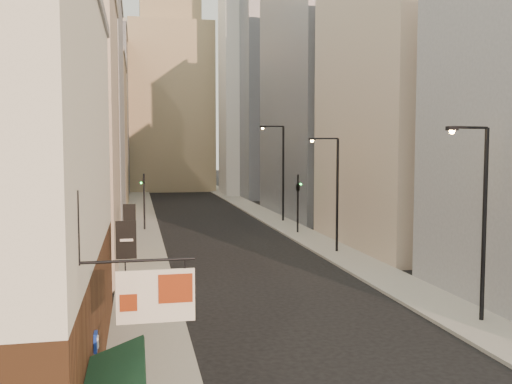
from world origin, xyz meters
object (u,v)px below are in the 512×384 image
at_px(clock_tower, 170,88).
at_px(white_tower, 248,74).
at_px(streetlamp_far, 281,167).
at_px(streetlamp_near, 481,212).
at_px(streetlamp_mid, 334,188).
at_px(traffic_light_left, 144,190).
at_px(traffic_light_right, 298,189).

distance_m(clock_tower, white_tower, 17.83).
bearing_deg(streetlamp_far, clock_tower, 97.35).
height_order(clock_tower, streetlamp_near, clock_tower).
bearing_deg(streetlamp_mid, traffic_light_left, 146.89).
relative_size(streetlamp_far, traffic_light_right, 1.87).
distance_m(streetlamp_mid, streetlamp_far, 16.88).
relative_size(clock_tower, streetlamp_mid, 5.68).
xyz_separation_m(white_tower, streetlamp_far, (-3.17, -33.05, -13.25)).
distance_m(white_tower, streetlamp_mid, 51.99).
bearing_deg(clock_tower, traffic_light_right, -82.43).
relative_size(streetlamp_mid, traffic_light_left, 1.58).
bearing_deg(traffic_light_right, streetlamp_mid, 104.98).
distance_m(white_tower, streetlamp_near, 67.69).
relative_size(streetlamp_near, streetlamp_far, 0.86).
height_order(white_tower, streetlamp_mid, white_tower).
xyz_separation_m(white_tower, streetlamp_near, (-3.28, -66.14, -14.01)).
xyz_separation_m(streetlamp_mid, traffic_light_right, (0.00, 8.98, -0.74)).
height_order(streetlamp_far, traffic_light_left, streetlamp_far).
distance_m(white_tower, streetlamp_far, 35.75).
xyz_separation_m(streetlamp_near, streetlamp_mid, (-0.43, 16.24, -0.09)).
bearing_deg(white_tower, streetlamp_mid, -94.24).
distance_m(streetlamp_far, traffic_light_right, 8.05).
bearing_deg(streetlamp_near, white_tower, 76.53).
bearing_deg(white_tower, traffic_light_left, -114.06).
height_order(clock_tower, traffic_light_right, clock_tower).
bearing_deg(streetlamp_near, traffic_light_left, 103.00).
bearing_deg(clock_tower, white_tower, -51.84).
relative_size(streetlamp_near, streetlamp_mid, 1.02).
height_order(white_tower, traffic_light_left, white_tower).
height_order(streetlamp_near, streetlamp_mid, streetlamp_near).
height_order(streetlamp_far, traffic_light_right, streetlamp_far).
distance_m(streetlamp_near, streetlamp_far, 33.10).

